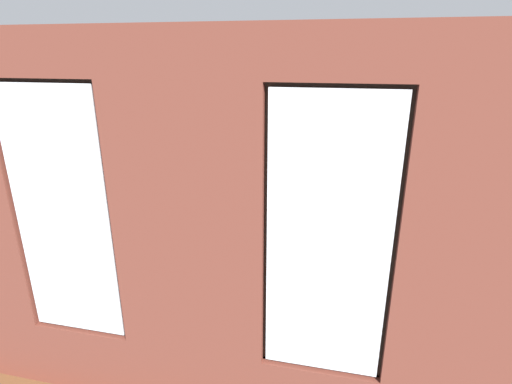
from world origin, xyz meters
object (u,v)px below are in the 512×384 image
(table_plant_small, at_px, (258,232))
(potted_plant_corner_near_left, at_px, (432,180))
(cup_ceramic, at_px, (224,233))
(potted_plant_beside_window_right, at_px, (41,284))
(remote_silver, at_px, (280,233))
(potted_plant_mid_room_small, at_px, (317,216))
(potted_plant_near_tv, at_px, (104,221))
(couch_by_window, at_px, (162,318))
(media_console, at_px, (112,211))
(coffee_table, at_px, (253,238))
(candle_jar, at_px, (253,232))
(papasan_chair, at_px, (244,186))
(potted_plant_foreground_right, at_px, (164,163))
(potted_plant_between_couches, at_px, (306,311))
(potted_plant_by_left_couch, at_px, (404,203))
(couch_left, at_px, (445,252))
(tv_flatscreen, at_px, (107,175))
(remote_black, at_px, (243,230))

(table_plant_small, height_order, potted_plant_corner_near_left, potted_plant_corner_near_left)
(cup_ceramic, relative_size, potted_plant_beside_window_right, 0.10)
(remote_silver, height_order, potted_plant_mid_room_small, potted_plant_mid_room_small)
(potted_plant_near_tv, bearing_deg, couch_by_window, 135.56)
(media_console, bearing_deg, coffee_table, 164.59)
(candle_jar, bearing_deg, potted_plant_near_tv, 6.48)
(remote_silver, distance_m, papasan_chair, 2.27)
(couch_by_window, height_order, potted_plant_foreground_right, potted_plant_foreground_right)
(potted_plant_beside_window_right, relative_size, potted_plant_between_couches, 0.82)
(potted_plant_by_left_couch, distance_m, potted_plant_between_couches, 3.80)
(cup_ceramic, height_order, remote_silver, cup_ceramic)
(couch_left, xyz_separation_m, papasan_chair, (3.36, -1.85, 0.11))
(potted_plant_mid_room_small, bearing_deg, potted_plant_near_tv, 18.67)
(potted_plant_near_tv, bearing_deg, papasan_chair, -122.84)
(candle_jar, xyz_separation_m, potted_plant_foreground_right, (2.50, -2.39, 0.24))
(remote_silver, distance_m, potted_plant_foreground_right, 3.66)
(remote_silver, height_order, tv_flatscreen, tv_flatscreen)
(couch_by_window, distance_m, cup_ceramic, 1.84)
(potted_plant_mid_room_small, bearing_deg, table_plant_small, 50.39)
(remote_silver, distance_m, potted_plant_near_tv, 2.64)
(remote_silver, bearing_deg, potted_plant_near_tv, 54.25)
(candle_jar, bearing_deg, potted_plant_between_couches, 116.89)
(couch_by_window, relative_size, coffee_table, 1.52)
(cup_ceramic, height_order, table_plant_small, table_plant_small)
(potted_plant_mid_room_small, xyz_separation_m, potted_plant_near_tv, (3.09, 1.04, 0.05))
(papasan_chair, bearing_deg, cup_ceramic, 97.17)
(potted_plant_foreground_right, bearing_deg, papasan_chair, 172.19)
(potted_plant_foreground_right, distance_m, potted_plant_beside_window_right, 4.49)
(remote_black, xyz_separation_m, potted_plant_between_couches, (-1.13, 2.00, 0.19))
(potted_plant_beside_window_right, distance_m, potted_plant_between_couches, 2.80)
(potted_plant_near_tv, height_order, potted_plant_by_left_couch, potted_plant_near_tv)
(couch_by_window, bearing_deg, potted_plant_mid_room_small, -116.55)
(table_plant_small, bearing_deg, cup_ceramic, 0.00)
(couch_left, bearing_deg, table_plant_small, -84.17)
(tv_flatscreen, bearing_deg, potted_plant_near_tv, 118.07)
(table_plant_small, relative_size, remote_black, 1.21)
(coffee_table, distance_m, remote_silver, 0.40)
(cup_ceramic, relative_size, potted_plant_mid_room_small, 0.12)
(potted_plant_beside_window_right, bearing_deg, remote_black, -127.77)
(couch_by_window, xyz_separation_m, couch_left, (-3.18, -2.24, 0.00))
(potted_plant_near_tv, distance_m, potted_plant_between_couches, 3.60)
(potted_plant_near_tv, xyz_separation_m, potted_plant_beside_window_right, (-0.41, 1.79, 0.07))
(couch_by_window, bearing_deg, cup_ceramic, -93.32)
(coffee_table, bearing_deg, potted_plant_beside_window_right, 48.17)
(couch_by_window, xyz_separation_m, potted_plant_beside_window_right, (1.32, 0.10, 0.29))
(couch_left, distance_m, table_plant_small, 2.61)
(candle_jar, distance_m, potted_plant_beside_window_right, 2.75)
(coffee_table, xyz_separation_m, remote_black, (0.17, -0.10, 0.06))
(media_console, distance_m, papasan_chair, 2.51)
(media_console, bearing_deg, remote_silver, 168.73)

